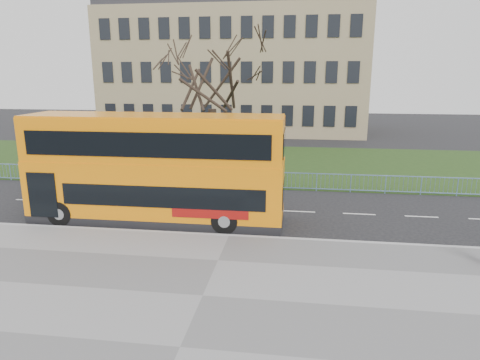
% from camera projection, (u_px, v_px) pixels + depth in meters
% --- Properties ---
extents(ground, '(120.00, 120.00, 0.00)m').
position_uv_depth(ground, '(234.00, 225.00, 19.94)').
color(ground, black).
rests_on(ground, ground).
extents(pavement, '(80.00, 10.50, 0.12)m').
position_uv_depth(pavement, '(203.00, 297.00, 13.44)').
color(pavement, slate).
rests_on(pavement, ground).
extents(kerb, '(80.00, 0.20, 0.14)m').
position_uv_depth(kerb, '(229.00, 236.00, 18.43)').
color(kerb, '#9A9A9D').
rests_on(kerb, ground).
extents(grass_verge, '(80.00, 15.40, 0.08)m').
position_uv_depth(grass_verge, '(261.00, 163.00, 33.67)').
color(grass_verge, '#1B3413').
rests_on(grass_verge, ground).
extents(guard_railing, '(40.00, 0.12, 1.10)m').
position_uv_depth(guard_railing, '(250.00, 180.00, 26.15)').
color(guard_railing, '#6E91C4').
rests_on(guard_railing, ground).
extents(bare_tree, '(7.46, 7.46, 10.65)m').
position_uv_depth(bare_tree, '(212.00, 96.00, 28.63)').
color(bare_tree, black).
rests_on(bare_tree, grass_verge).
extents(civic_building, '(30.00, 15.00, 14.00)m').
position_uv_depth(civic_building, '(236.00, 72.00, 52.53)').
color(civic_building, '#90805B').
rests_on(civic_building, ground).
extents(yellow_bus, '(11.95, 2.90, 5.00)m').
position_uv_depth(yellow_bus, '(156.00, 166.00, 19.96)').
color(yellow_bus, orange).
rests_on(yellow_bus, ground).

